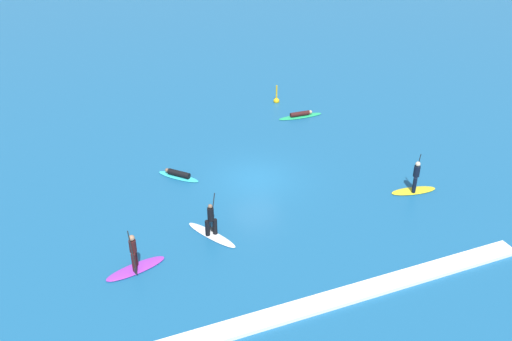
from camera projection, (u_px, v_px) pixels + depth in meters
ground_plane at (256, 178)px, 30.52m from camera, size 120.00×120.00×0.00m
surfer_on_yellow_board at (415, 184)px, 29.11m from camera, size 2.56×1.09×2.16m
surfer_on_white_board at (211, 228)px, 25.72m from camera, size 1.86×2.88×2.08m
surfer_on_green_board at (301, 115)px, 37.62m from camera, size 3.14×0.79×0.38m
surfer_on_teal_board at (178, 175)px, 30.55m from camera, size 2.13×2.26×0.41m
surfer_on_purple_board at (135, 262)px, 23.61m from camera, size 2.80×1.37×2.12m
marker_buoy at (276, 100)px, 39.80m from camera, size 0.43×0.43×1.38m
wave_crest at (350, 295)px, 22.33m from camera, size 16.48×0.90×0.18m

